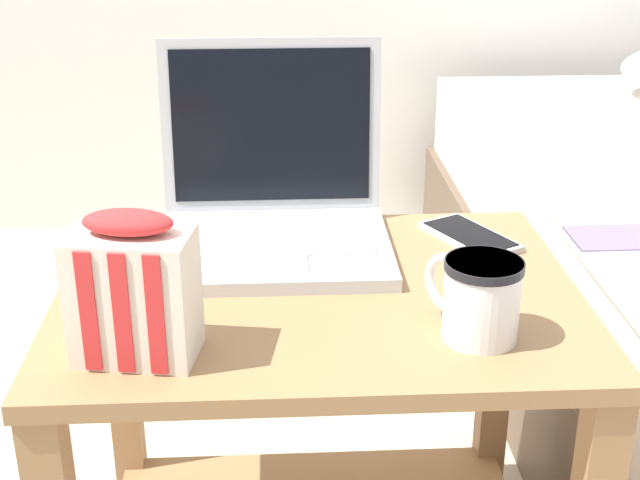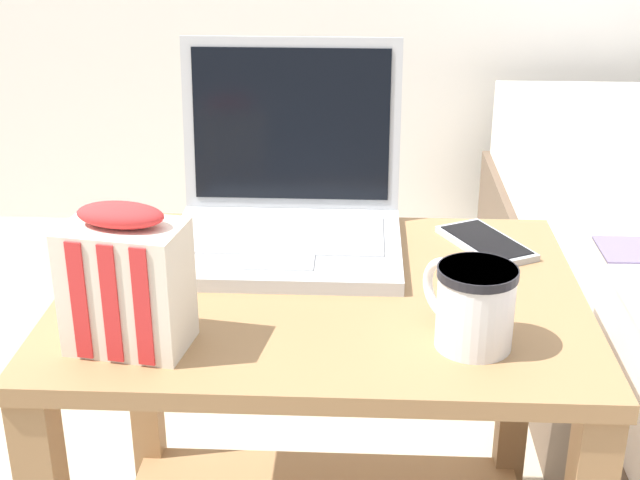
% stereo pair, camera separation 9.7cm
% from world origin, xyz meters
% --- Properties ---
extents(bedside_table, '(0.64, 0.49, 0.56)m').
position_xyz_m(bedside_table, '(0.00, 0.00, 0.36)').
color(bedside_table, '#997047').
rests_on(bedside_table, ground_plane).
extents(laptop, '(0.31, 0.28, 0.26)m').
position_xyz_m(laptop, '(-0.05, 0.15, 0.61)').
color(laptop, '#B7BABC').
rests_on(laptop, bedside_table).
extents(mug_front_left, '(0.10, 0.11, 0.09)m').
position_xyz_m(mug_front_left, '(0.17, -0.13, 0.61)').
color(mug_front_left, white).
rests_on(mug_front_left, bedside_table).
extents(snack_bag, '(0.14, 0.10, 0.16)m').
position_xyz_m(snack_bag, '(-0.20, -0.15, 0.63)').
color(snack_bag, silver).
rests_on(snack_bag, bedside_table).
extents(cell_phone, '(0.13, 0.16, 0.01)m').
position_xyz_m(cell_phone, '(0.22, 0.14, 0.56)').
color(cell_phone, '#B7BABC').
rests_on(cell_phone, bedside_table).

